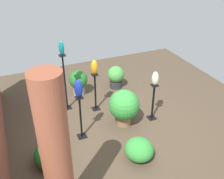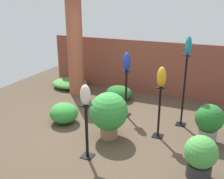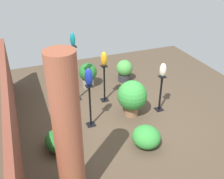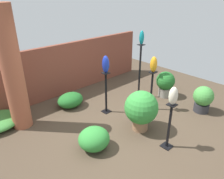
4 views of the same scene
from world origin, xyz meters
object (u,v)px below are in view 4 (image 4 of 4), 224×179
(pedestal_teal, at_px, (140,74))
(art_vase_ivory, at_px, (173,96))
(pedestal_amber, at_px, (151,93))
(art_vase_teal, at_px, (142,38))
(art_vase_cobalt, at_px, (106,64))
(pedestal_cobalt, at_px, (106,95))
(potted_plant_back_center, at_px, (141,109))
(brick_pillar, at_px, (12,71))
(potted_plant_walkway_edge, at_px, (203,98))
(pedestal_ivory, at_px, (169,128))
(potted_plant_front_right, at_px, (165,83))
(art_vase_amber, at_px, (154,64))

(pedestal_teal, bearing_deg, art_vase_ivory, -124.66)
(pedestal_amber, distance_m, pedestal_teal, 0.80)
(art_vase_teal, height_order, art_vase_cobalt, art_vase_teal)
(pedestal_cobalt, bearing_deg, potted_plant_back_center, -87.17)
(brick_pillar, relative_size, art_vase_ivory, 7.66)
(art_vase_ivory, distance_m, potted_plant_walkway_edge, 1.96)
(brick_pillar, bearing_deg, pedestal_amber, -29.31)
(pedestal_ivory, height_order, art_vase_teal, art_vase_teal)
(potted_plant_front_right, bearing_deg, art_vase_cobalt, 165.03)
(potted_plant_walkway_edge, relative_size, potted_plant_back_center, 0.74)
(brick_pillar, relative_size, art_vase_cobalt, 6.38)
(pedestal_amber, bearing_deg, pedestal_teal, 64.12)
(pedestal_ivory, height_order, art_vase_amber, art_vase_amber)
(art_vase_amber, bearing_deg, art_vase_ivory, -129.13)
(brick_pillar, bearing_deg, art_vase_amber, -29.31)
(pedestal_amber, bearing_deg, art_vase_amber, -90.00)
(pedestal_amber, bearing_deg, art_vase_cobalt, 143.88)
(art_vase_amber, xyz_separation_m, art_vase_teal, (0.33, 0.68, 0.48))
(brick_pillar, height_order, potted_plant_front_right, brick_pillar)
(art_vase_teal, bearing_deg, potted_plant_back_center, -137.95)
(pedestal_ivory, relative_size, art_vase_ivory, 2.78)
(pedestal_teal, relative_size, art_vase_cobalt, 3.68)
(art_vase_ivory, height_order, potted_plant_walkway_edge, art_vase_ivory)
(pedestal_cobalt, bearing_deg, pedestal_teal, 0.42)
(pedestal_cobalt, xyz_separation_m, potted_plant_back_center, (0.05, -1.07, 0.04))
(pedestal_teal, height_order, pedestal_cobalt, pedestal_teal)
(pedestal_ivory, xyz_separation_m, art_vase_cobalt, (0.01, 1.82, 0.83))
(art_vase_cobalt, bearing_deg, potted_plant_back_center, -87.17)
(pedestal_teal, relative_size, art_vase_ivory, 4.42)
(pedestal_teal, xyz_separation_m, potted_plant_walkway_edge, (0.53, -1.64, -0.34))
(brick_pillar, distance_m, art_vase_amber, 3.12)
(art_vase_amber, xyz_separation_m, art_vase_ivory, (-0.94, -1.15, -0.09))
(art_vase_teal, relative_size, art_vase_ivory, 1.05)
(pedestal_ivory, xyz_separation_m, art_vase_amber, (0.94, 1.15, 0.78))
(art_vase_amber, relative_size, potted_plant_back_center, 0.42)
(pedestal_ivory, height_order, potted_plant_walkway_edge, pedestal_ivory)
(pedestal_ivory, bearing_deg, pedestal_cobalt, 89.56)
(art_vase_cobalt, bearing_deg, art_vase_amber, -36.12)
(pedestal_ivory, bearing_deg, potted_plant_front_right, 36.22)
(art_vase_amber, distance_m, potted_plant_front_right, 1.21)
(pedestal_amber, xyz_separation_m, pedestal_ivory, (-0.94, -1.15, -0.03))
(pedestal_cobalt, relative_size, art_vase_amber, 2.75)
(potted_plant_front_right, bearing_deg, pedestal_cobalt, 165.03)
(pedestal_ivory, distance_m, potted_plant_walkway_edge, 1.81)
(art_vase_cobalt, height_order, art_vase_ivory, art_vase_cobalt)
(art_vase_teal, bearing_deg, art_vase_cobalt, -179.58)
(pedestal_teal, distance_m, art_vase_cobalt, 1.37)
(pedestal_cobalt, height_order, pedestal_ivory, pedestal_cobalt)
(pedestal_amber, distance_m, potted_plant_front_right, 0.91)
(art_vase_cobalt, relative_size, potted_plant_back_center, 0.45)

